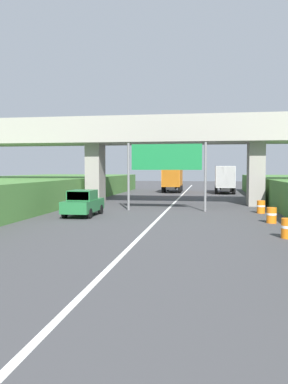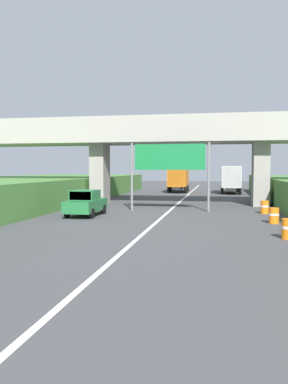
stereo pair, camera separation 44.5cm
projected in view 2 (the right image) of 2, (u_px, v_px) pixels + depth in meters
lane_centre_stripe at (167, 213)px, 27.54m from camera, size 0.20×95.68×0.01m
overpass_bridge at (177, 140)px, 34.03m from camera, size 40.00×4.80×7.54m
overhead_highway_sign at (170, 161)px, 28.78m from camera, size 5.88×0.18×5.04m
truck_silver at (231, 178)px, 49.67m from camera, size 2.44×7.30×3.44m
truck_orange at (179, 178)px, 52.35m from camera, size 2.44×7.30×3.44m
car_green at (86, 203)px, 25.93m from camera, size 1.86×4.10×1.72m
construction_barrel_2 at (288, 229)px, 17.39m from camera, size 0.57×0.57×0.90m
construction_barrel_3 at (274, 216)px, 22.31m from camera, size 0.57×0.57×0.90m
construction_barrel_4 at (265, 207)px, 27.22m from camera, size 0.57×0.57×0.90m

